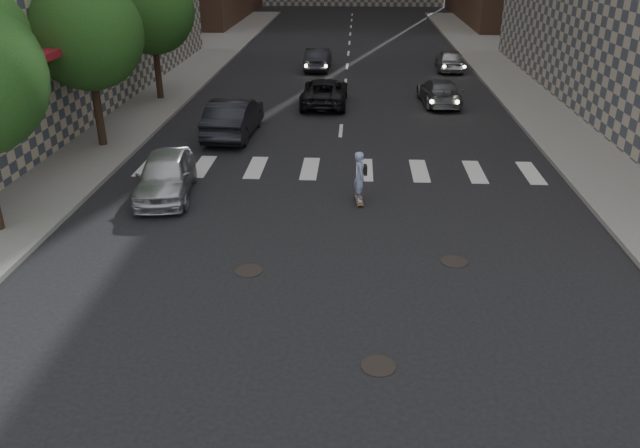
# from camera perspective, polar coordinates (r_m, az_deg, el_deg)

# --- Properties ---
(ground) EXTENTS (160.00, 160.00, 0.00)m
(ground) POSITION_cam_1_polar(r_m,az_deg,el_deg) (14.79, 0.42, -6.80)
(ground) COLOR black
(ground) RESTS_ON ground
(sidewalk_left) EXTENTS (13.00, 80.00, 0.15)m
(sidewalk_left) POSITION_cam_1_polar(r_m,az_deg,el_deg) (36.74, -21.49, 11.04)
(sidewalk_left) COLOR gray
(sidewalk_left) RESTS_ON ground
(sidewalk_right) EXTENTS (13.00, 80.00, 0.15)m
(sidewalk_right) POSITION_cam_1_polar(r_m,az_deg,el_deg) (36.24, 26.18, 10.06)
(sidewalk_right) COLOR gray
(sidewalk_right) RESTS_ON ground
(tree_b) EXTENTS (4.20, 4.20, 6.60)m
(tree_b) POSITION_cam_1_polar(r_m,az_deg,el_deg) (25.96, -20.42, 16.46)
(tree_b) COLOR #382619
(tree_b) RESTS_ON sidewalk_left
(tree_c) EXTENTS (4.20, 4.20, 6.60)m
(tree_c) POSITION_cam_1_polar(r_m,az_deg,el_deg) (33.43, -15.05, 18.67)
(tree_c) COLOR #382619
(tree_c) RESTS_ON sidewalk_left
(manhole_a) EXTENTS (0.70, 0.70, 0.02)m
(manhole_a) POSITION_cam_1_polar(r_m,az_deg,el_deg) (12.73, 5.37, -12.79)
(manhole_a) COLOR black
(manhole_a) RESTS_ON ground
(manhole_b) EXTENTS (0.70, 0.70, 0.02)m
(manhole_b) POSITION_cam_1_polar(r_m,az_deg,el_deg) (16.03, -6.54, -4.27)
(manhole_b) COLOR black
(manhole_b) RESTS_ON ground
(manhole_c) EXTENTS (0.70, 0.70, 0.02)m
(manhole_c) POSITION_cam_1_polar(r_m,az_deg,el_deg) (16.73, 12.16, -3.38)
(manhole_c) COLOR black
(manhole_c) RESTS_ON ground
(skateboarder) EXTENTS (0.45, 0.88, 1.71)m
(skateboarder) POSITION_cam_1_polar(r_m,az_deg,el_deg) (19.69, 3.68, 4.36)
(skateboarder) COLOR brown
(skateboarder) RESTS_ON ground
(silver_sedan) EXTENTS (2.21, 4.36, 1.42)m
(silver_sedan) POSITION_cam_1_polar(r_m,az_deg,el_deg) (20.91, -13.95, 4.37)
(silver_sedan) COLOR #BBBCC2
(silver_sedan) RESTS_ON ground
(traffic_car_a) EXTENTS (1.90, 4.94, 1.61)m
(traffic_car_a) POSITION_cam_1_polar(r_m,az_deg,el_deg) (27.01, -7.90, 9.65)
(traffic_car_a) COLOR black
(traffic_car_a) RESTS_ON ground
(traffic_car_b) EXTENTS (2.07, 4.48, 1.27)m
(traffic_car_b) POSITION_cam_1_polar(r_m,az_deg,el_deg) (32.73, 10.84, 11.80)
(traffic_car_b) COLOR #55595D
(traffic_car_b) RESTS_ON ground
(traffic_car_c) EXTENTS (2.24, 4.78, 1.32)m
(traffic_car_c) POSITION_cam_1_polar(r_m,az_deg,el_deg) (32.01, 0.42, 11.99)
(traffic_car_c) COLOR black
(traffic_car_c) RESTS_ON ground
(traffic_car_d) EXTENTS (1.80, 4.06, 1.36)m
(traffic_car_d) POSITION_cam_1_polar(r_m,az_deg,el_deg) (41.62, 11.77, 14.50)
(traffic_car_d) COLOR #A2A3A9
(traffic_car_d) RESTS_ON ground
(traffic_car_e) EXTENTS (1.57, 4.18, 1.36)m
(traffic_car_e) POSITION_cam_1_polar(r_m,az_deg,el_deg) (40.99, -0.17, 14.85)
(traffic_car_e) COLOR black
(traffic_car_e) RESTS_ON ground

